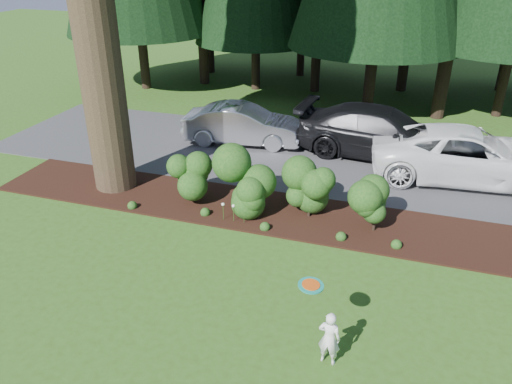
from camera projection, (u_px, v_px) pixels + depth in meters
The scene contains 10 objects.
ground at pixel (210, 274), 11.57m from camera, with size 80.00×80.00×0.00m, color #2F4F16.
mulch_bed at pixel (254, 209), 14.32m from camera, with size 16.00×2.50×0.05m, color black.
driveway at pixel (291, 155), 17.93m from camera, with size 22.00×6.00×0.03m, color #38383A.
shrub_row at pixel (279, 190), 13.66m from camera, with size 6.53×1.60×1.61m.
lily_cluster at pixel (233, 207), 13.47m from camera, with size 0.69×0.09×0.57m.
car_silver_wagon at pixel (243, 125), 18.68m from camera, with size 1.54×4.42×1.46m, color silver.
car_white_suv at pixel (468, 155), 15.80m from camera, with size 2.75×5.96×1.66m, color white.
car_dark_suv at pixel (381, 133), 17.52m from camera, with size 2.41×5.93×1.72m, color black.
child at pixel (329, 338), 8.93m from camera, with size 0.41×0.27×1.12m, color white.
frisbee at pixel (311, 285), 8.57m from camera, with size 0.45×0.45×0.07m.
Camera 1 is at (3.93, -8.68, 6.93)m, focal length 35.00 mm.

